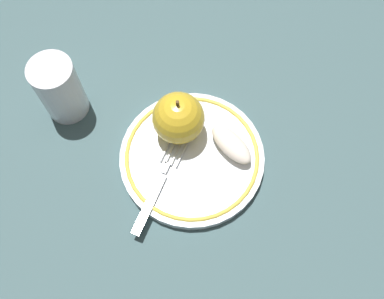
{
  "coord_description": "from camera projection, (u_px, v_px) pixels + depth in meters",
  "views": [
    {
      "loc": [
        -0.05,
        -0.22,
        0.58
      ],
      "look_at": [
        -0.02,
        0.01,
        0.04
      ],
      "focal_mm": 40.0,
      "sensor_mm": 36.0,
      "label": 1
    }
  ],
  "objects": [
    {
      "name": "drinking_glass",
      "position": [
        60.0,
        89.0,
        0.62
      ],
      "size": [
        0.06,
        0.06,
        0.1
      ],
      "primitive_type": "cylinder",
      "color": "white",
      "rests_on": "ground_plane"
    },
    {
      "name": "apple_slice_front",
      "position": [
        231.0,
        144.0,
        0.61
      ],
      "size": [
        0.07,
        0.08,
        0.02
      ],
      "primitive_type": "ellipsoid",
      "rotation": [
        0.0,
        0.0,
        5.27
      ],
      "color": "silver",
      "rests_on": "plate"
    },
    {
      "name": "fork",
      "position": [
        159.0,
        183.0,
        0.59
      ],
      "size": [
        0.1,
        0.15,
        0.0
      ],
      "rotation": [
        0.0,
        0.0,
        1.02
      ],
      "color": "silver",
      "rests_on": "plate"
    },
    {
      "name": "apple_red_whole",
      "position": [
        178.0,
        118.0,
        0.59
      ],
      "size": [
        0.07,
        0.07,
        0.08
      ],
      "color": "gold",
      "rests_on": "plate"
    },
    {
      "name": "ground_plane",
      "position": [
        205.0,
        167.0,
        0.62
      ],
      "size": [
        2.0,
        2.0,
        0.0
      ],
      "primitive_type": "plane",
      "color": "#3F5A5D"
    },
    {
      "name": "plate",
      "position": [
        192.0,
        157.0,
        0.62
      ],
      "size": [
        0.21,
        0.21,
        0.02
      ],
      "color": "white",
      "rests_on": "ground_plane"
    }
  ]
}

